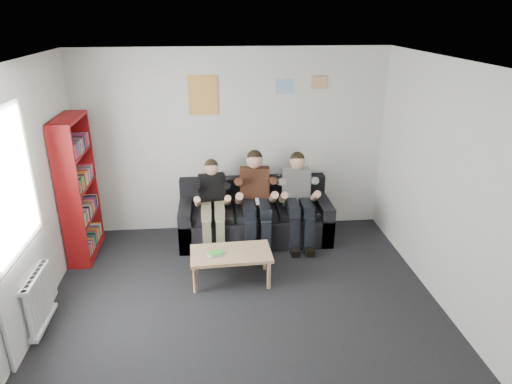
% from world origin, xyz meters
% --- Properties ---
extents(room_shell, '(5.00, 5.00, 5.00)m').
position_xyz_m(room_shell, '(0.00, 0.00, 1.35)').
color(room_shell, black).
rests_on(room_shell, ground).
extents(sofa, '(2.17, 0.89, 0.84)m').
position_xyz_m(sofa, '(0.28, 2.09, 0.30)').
color(sofa, black).
rests_on(sofa, ground).
extents(bookshelf, '(0.29, 0.87, 1.92)m').
position_xyz_m(bookshelf, '(-2.08, 1.82, 0.96)').
color(bookshelf, maroon).
rests_on(bookshelf, ground).
extents(coffee_table, '(0.99, 0.54, 0.40)m').
position_xyz_m(coffee_table, '(-0.12, 0.94, 0.35)').
color(coffee_table, tan).
rests_on(coffee_table, ground).
extents(game_cases, '(0.20, 0.16, 0.03)m').
position_xyz_m(game_cases, '(-0.30, 0.90, 0.41)').
color(game_cases, silver).
rests_on(game_cases, coffee_table).
extents(person_left, '(0.36, 0.78, 1.24)m').
position_xyz_m(person_left, '(-0.32, 1.89, 0.63)').
color(person_left, black).
rests_on(person_left, sofa).
extents(person_middle, '(0.42, 0.90, 1.35)m').
position_xyz_m(person_middle, '(0.28, 1.89, 0.67)').
color(person_middle, '#542D1C').
rests_on(person_middle, sofa).
extents(person_right, '(0.40, 0.85, 1.31)m').
position_xyz_m(person_right, '(0.89, 1.89, 0.65)').
color(person_right, silver).
rests_on(person_right, sofa).
extents(radiator, '(0.10, 0.64, 0.60)m').
position_xyz_m(radiator, '(-2.15, 0.20, 0.35)').
color(radiator, white).
rests_on(radiator, ground).
extents(window, '(0.05, 1.30, 2.36)m').
position_xyz_m(window, '(-2.22, 0.20, 1.03)').
color(window, white).
rests_on(window, room_shell).
extents(poster_large, '(0.42, 0.01, 0.55)m').
position_xyz_m(poster_large, '(-0.40, 2.49, 2.05)').
color(poster_large, '#EAD352').
rests_on(poster_large, room_shell).
extents(poster_blue, '(0.25, 0.01, 0.20)m').
position_xyz_m(poster_blue, '(0.75, 2.49, 2.15)').
color(poster_blue, '#45A9ED').
rests_on(poster_blue, room_shell).
extents(poster_pink, '(0.22, 0.01, 0.18)m').
position_xyz_m(poster_pink, '(1.25, 2.49, 2.20)').
color(poster_pink, '#B73988').
rests_on(poster_pink, room_shell).
extents(poster_sign, '(0.20, 0.01, 0.14)m').
position_xyz_m(poster_sign, '(-1.00, 2.49, 2.25)').
color(poster_sign, white).
rests_on(poster_sign, room_shell).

